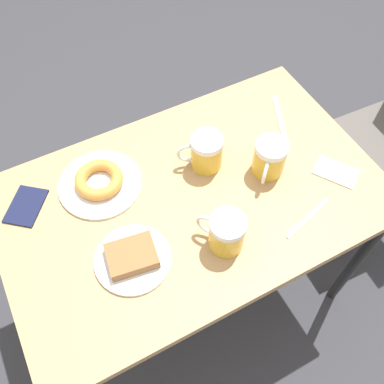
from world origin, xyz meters
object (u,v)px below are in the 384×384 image
Objects in this scene: plate_with_donut at (100,182)px; beer_mug_left at (269,158)px; plate_with_cake at (132,258)px; passport_near_edge at (26,206)px; beer_mug_center at (206,152)px; knife at (280,120)px; fork at (307,218)px; beer_mug_right at (226,233)px; napkin_folded at (336,172)px.

beer_mug_left reaches higher than plate_with_donut.
plate_with_cake is 1.32× the size of passport_near_edge.
beer_mug_center reaches higher than plate_with_donut.
knife is at bearing 134.67° from beer_mug_left.
passport_near_edge reaches higher than fork.
plate_with_donut reaches higher than fork.
beer_mug_right is 0.49m from knife.
beer_mug_right is (0.15, -0.23, 0.00)m from beer_mug_left.
beer_mug_left is 0.78× the size of napkin_folded.
napkin_folded is at bearing 96.50° from beer_mug_right.
plate_with_cake is 0.37m from beer_mug_center.
beer_mug_center reaches higher than plate_with_cake.
beer_mug_left is 0.87× the size of beer_mug_center.
passport_near_edge is at bearing -110.22° from napkin_folded.
beer_mug_right is at bearing -100.22° from fork.
knife is 1.36× the size of passport_near_edge.
knife is at bearing 110.44° from plate_with_cake.
knife is at bearing 87.00° from plate_with_donut.
napkin_folded is at bearing 59.79° from beer_mug_left.
beer_mug_right is 0.59× the size of knife.
beer_mug_center is 0.63× the size of knife.
beer_mug_right is 0.83× the size of napkin_folded.
knife is at bearing 85.82° from passport_near_edge.
beer_mug_left is at bearing 122.84° from beer_mug_right.
plate_with_donut is at bearing -103.73° from beer_mug_center.
beer_mug_left is 0.19m from beer_mug_center.
passport_near_edge reaches higher than knife.
plate_with_cake is 0.49m from fork.
plate_with_cake is at bearing -91.87° from napkin_folded.
beer_mug_center is (-0.11, -0.15, 0.00)m from beer_mug_left.
plate_with_cake is 1.16× the size of fork.
passport_near_edge is at bearing -101.23° from beer_mug_center.
beer_mug_left is (0.18, 0.46, 0.04)m from plate_with_donut.
napkin_folded is at bearing 57.51° from beer_mug_center.
beer_mug_center is 0.27m from beer_mug_right.
plate_with_cake reaches higher than passport_near_edge.
beer_mug_left is at bearing 68.46° from plate_with_donut.
knife is (-0.23, 0.62, -0.01)m from plate_with_cake.
knife is (-0.25, -0.03, -0.00)m from napkin_folded.
beer_mug_right is 0.57m from passport_near_edge.
knife is 0.83m from passport_near_edge.
beer_mug_right reaches higher than plate_with_donut.
plate_with_cake is at bearing -80.07° from beer_mug_left.
beer_mug_center is (-0.19, 0.32, 0.04)m from plate_with_cake.
plate_with_cake is at bearing 34.57° from passport_near_edge.
beer_mug_right is 0.71× the size of fork.
fork is at bearing 76.90° from plate_with_cake.
beer_mug_left is at bearing 54.97° from beer_mug_center.
fork is (0.38, 0.47, -0.01)m from plate_with_donut.
beer_mug_right is at bearing -57.16° from beer_mug_left.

